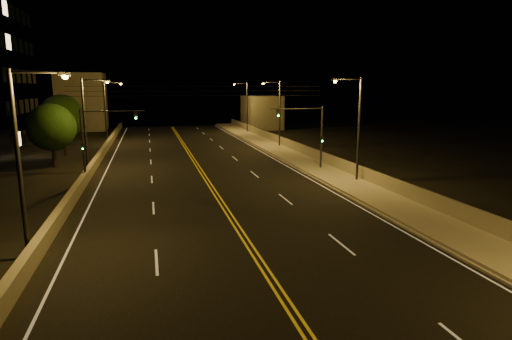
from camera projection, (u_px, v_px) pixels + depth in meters
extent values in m
cube|color=black|center=(221.00, 202.00, 29.30)|extent=(18.00, 120.00, 0.02)
cube|color=#9C9583|center=(364.00, 190.00, 31.86)|extent=(3.60, 120.00, 0.30)
cube|color=#9C9583|center=(341.00, 193.00, 31.43)|extent=(0.14, 120.00, 0.15)
cube|color=gray|center=(384.00, 181.00, 32.13)|extent=(0.30, 120.00, 1.00)
cube|color=gray|center=(67.00, 205.00, 26.87)|extent=(0.45, 120.00, 0.88)
cube|color=gray|center=(261.00, 112.00, 81.52)|extent=(6.00, 10.00, 6.15)
cube|color=gray|center=(82.00, 102.00, 77.44)|extent=(8.00, 8.00, 10.23)
cylinder|color=black|center=(384.00, 174.00, 32.03)|extent=(0.06, 120.00, 0.06)
cube|color=silver|center=(87.00, 210.00, 27.23)|extent=(0.12, 116.00, 0.00)
cube|color=silver|center=(336.00, 194.00, 31.36)|extent=(0.12, 116.00, 0.00)
cube|color=gold|center=(218.00, 202.00, 29.26)|extent=(0.12, 116.00, 0.00)
cube|color=gold|center=(223.00, 201.00, 29.33)|extent=(0.12, 116.00, 0.00)
cube|color=silver|center=(157.00, 262.00, 19.17)|extent=(0.12, 3.00, 0.00)
cube|color=silver|center=(153.00, 208.00, 27.74)|extent=(0.12, 3.00, 0.00)
cube|color=silver|center=(152.00, 179.00, 36.31)|extent=(0.12, 3.00, 0.00)
cube|color=silver|center=(151.00, 162.00, 44.88)|extent=(0.12, 3.00, 0.00)
cube|color=silver|center=(150.00, 150.00, 53.44)|extent=(0.12, 3.00, 0.00)
cube|color=silver|center=(150.00, 141.00, 62.01)|extent=(0.12, 3.00, 0.00)
cube|color=silver|center=(149.00, 135.00, 70.58)|extent=(0.12, 3.00, 0.00)
cube|color=silver|center=(149.00, 130.00, 79.15)|extent=(0.12, 3.00, 0.00)
cube|color=silver|center=(341.00, 244.00, 21.33)|extent=(0.12, 3.00, 0.00)
cube|color=silver|center=(285.00, 199.00, 29.90)|extent=(0.12, 3.00, 0.00)
cube|color=silver|center=(254.00, 174.00, 38.47)|extent=(0.12, 3.00, 0.00)
cube|color=silver|center=(235.00, 158.00, 47.04)|extent=(0.12, 3.00, 0.00)
cube|color=silver|center=(221.00, 147.00, 55.60)|extent=(0.12, 3.00, 0.00)
cube|color=silver|center=(211.00, 139.00, 64.17)|extent=(0.12, 3.00, 0.00)
cube|color=silver|center=(204.00, 133.00, 72.74)|extent=(0.12, 3.00, 0.00)
cube|color=silver|center=(198.00, 128.00, 81.31)|extent=(0.12, 3.00, 0.00)
cylinder|color=#2D2D33|center=(359.00, 131.00, 34.27)|extent=(0.20, 0.20, 8.50)
cylinder|color=#2D2D33|center=(348.00, 79.00, 33.23)|extent=(2.20, 0.12, 0.12)
cube|color=#2D2D33|center=(335.00, 80.00, 32.98)|extent=(0.50, 0.25, 0.14)
sphere|color=#FF9E2D|center=(335.00, 81.00, 33.00)|extent=(0.28, 0.28, 0.28)
cylinder|color=#2D2D33|center=(280.00, 115.00, 54.64)|extent=(0.20, 0.20, 8.50)
cylinder|color=#2D2D33|center=(272.00, 82.00, 53.60)|extent=(2.20, 0.12, 0.12)
cube|color=#2D2D33|center=(263.00, 83.00, 53.35)|extent=(0.50, 0.25, 0.14)
sphere|color=#FF9E2D|center=(263.00, 83.00, 53.37)|extent=(0.28, 0.28, 0.28)
cylinder|color=#2D2D33|center=(247.00, 108.00, 72.26)|extent=(0.20, 0.20, 8.50)
cylinder|color=#2D2D33|center=(241.00, 83.00, 71.22)|extent=(2.20, 0.12, 0.12)
cube|color=#2D2D33|center=(234.00, 84.00, 70.97)|extent=(0.50, 0.25, 0.14)
sphere|color=#FF9E2D|center=(234.00, 84.00, 70.99)|extent=(0.28, 0.28, 0.28)
cylinder|color=#2D2D33|center=(19.00, 167.00, 18.86)|extent=(0.20, 0.20, 8.50)
cylinder|color=#2D2D33|center=(37.00, 72.00, 18.34)|extent=(2.20, 0.12, 0.12)
cube|color=#2D2D33|center=(65.00, 74.00, 18.62)|extent=(0.50, 0.25, 0.14)
sphere|color=#FF9E2D|center=(65.00, 76.00, 18.64)|extent=(0.28, 0.28, 0.28)
cylinder|color=#2D2D33|center=(85.00, 126.00, 38.98)|extent=(0.20, 0.20, 8.50)
cylinder|color=#2D2D33|center=(94.00, 80.00, 38.47)|extent=(2.20, 0.12, 0.12)
cube|color=#2D2D33|center=(107.00, 81.00, 38.74)|extent=(0.50, 0.25, 0.14)
sphere|color=#FF9E2D|center=(107.00, 82.00, 38.76)|extent=(0.28, 0.28, 0.28)
cylinder|color=#2D2D33|center=(106.00, 113.00, 58.95)|extent=(0.20, 0.20, 8.50)
cylinder|color=#2D2D33|center=(112.00, 83.00, 58.43)|extent=(2.20, 0.12, 0.12)
cube|color=#2D2D33|center=(121.00, 83.00, 58.71)|extent=(0.50, 0.25, 0.14)
sphere|color=#FF9E2D|center=(121.00, 84.00, 58.73)|extent=(0.28, 0.28, 0.28)
cylinder|color=#2D2D33|center=(321.00, 139.00, 39.73)|extent=(0.18, 0.18, 6.01)
cylinder|color=#2D2D33|center=(297.00, 109.00, 38.60)|extent=(5.00, 0.10, 0.10)
cube|color=black|center=(278.00, 113.00, 38.24)|extent=(0.28, 0.18, 0.80)
sphere|color=#19FF4C|center=(278.00, 116.00, 38.19)|extent=(0.14, 0.14, 0.14)
cube|color=black|center=(322.00, 139.00, 39.59)|extent=(0.22, 0.14, 0.55)
cylinder|color=#2D2D33|center=(83.00, 146.00, 34.74)|extent=(0.18, 0.18, 6.01)
cylinder|color=#2D2D33|center=(113.00, 111.00, 34.81)|extent=(5.00, 0.10, 0.10)
cube|color=black|center=(136.00, 115.00, 35.29)|extent=(0.28, 0.18, 0.80)
sphere|color=#19FF4C|center=(136.00, 118.00, 35.24)|extent=(0.14, 0.14, 0.14)
cube|color=black|center=(83.00, 147.00, 34.60)|extent=(0.22, 0.14, 0.55)
cylinder|color=black|center=(201.00, 96.00, 37.01)|extent=(22.00, 0.03, 0.03)
cylinder|color=black|center=(201.00, 91.00, 36.94)|extent=(22.00, 0.03, 0.03)
cylinder|color=black|center=(201.00, 86.00, 36.86)|extent=(22.00, 0.03, 0.03)
cylinder|color=black|center=(54.00, 156.00, 41.89)|extent=(0.36, 0.36, 2.16)
sphere|color=black|center=(51.00, 127.00, 41.35)|extent=(4.57, 4.57, 4.57)
cylinder|color=black|center=(65.00, 145.00, 49.14)|extent=(0.36, 0.36, 2.43)
sphere|color=black|center=(62.00, 117.00, 48.53)|extent=(5.12, 5.12, 5.12)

